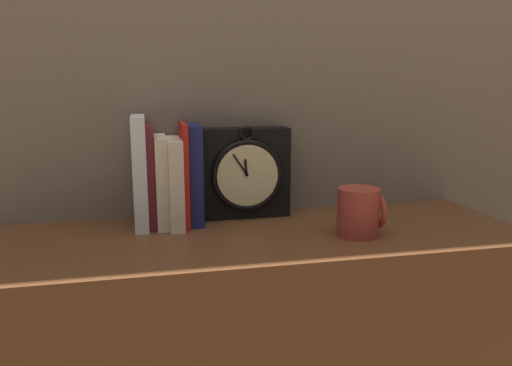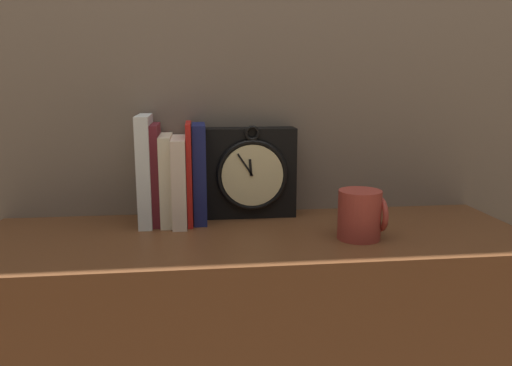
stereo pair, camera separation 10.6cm
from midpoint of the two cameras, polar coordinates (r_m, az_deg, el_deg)
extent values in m
cube|color=black|center=(1.22, 1.88, 1.20)|extent=(0.22, 0.06, 0.22)
torus|color=black|center=(1.18, 2.16, 0.87)|extent=(0.17, 0.01, 0.17)
cylinder|color=beige|center=(1.18, 2.18, 0.84)|extent=(0.15, 0.01, 0.15)
cube|color=black|center=(1.17, 2.16, 1.75)|extent=(0.01, 0.00, 0.04)
cube|color=black|center=(1.16, 1.38, 2.06)|extent=(0.04, 0.00, 0.06)
torus|color=black|center=(1.16, 2.20, 5.69)|extent=(0.04, 0.01, 0.04)
cube|color=white|center=(1.17, -9.95, 1.44)|extent=(0.03, 0.14, 0.25)
cube|color=maroon|center=(1.17, -8.76, 1.02)|extent=(0.02, 0.12, 0.23)
cube|color=beige|center=(1.17, -7.62, 0.40)|extent=(0.03, 0.14, 0.21)
cube|color=beige|center=(1.16, -6.15, 0.23)|extent=(0.03, 0.15, 0.20)
cube|color=red|center=(1.17, -5.04, 1.14)|extent=(0.01, 0.13, 0.23)
cube|color=navy|center=(1.17, -3.92, 1.13)|extent=(0.03, 0.12, 0.23)
cylinder|color=#9E382D|center=(1.08, 14.53, -3.56)|extent=(0.09, 0.09, 0.10)
torus|color=#9E382D|center=(1.10, 16.73, -3.45)|extent=(0.01, 0.07, 0.07)
camera|label=1|loc=(0.05, -87.14, 0.58)|focal=35.00mm
camera|label=2|loc=(0.05, 92.86, -0.58)|focal=35.00mm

